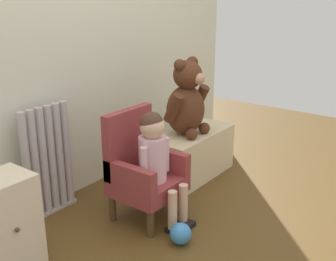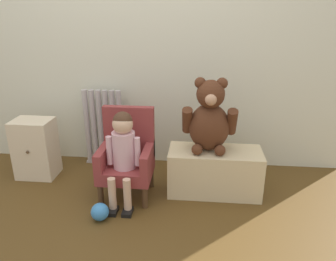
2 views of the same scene
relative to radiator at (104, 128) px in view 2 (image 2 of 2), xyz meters
The scene contains 9 objects.
ground_plane 1.06m from the radiator, 73.66° to the right, with size 6.00×6.00×0.00m, color #533A18.
back_wall 0.90m from the radiator, 24.08° to the left, with size 3.80×0.05×2.40m, color silver.
radiator is the anchor object (origin of this frame).
small_dresser 0.61m from the radiator, 150.57° to the right, with size 0.33×0.27×0.51m.
child_armchair 0.60m from the radiator, 56.71° to the right, with size 0.40×0.37×0.69m.
child_figure 0.70m from the radiator, 61.75° to the right, with size 0.25×0.35×0.70m.
low_bench 1.11m from the radiator, 22.66° to the right, with size 0.72×0.32×0.36m, color beige.
large_teddy_bear 1.06m from the radiator, 22.86° to the right, with size 0.41×0.29×0.57m.
toy_ball 0.95m from the radiator, 76.84° to the right, with size 0.13×0.13×0.13m, color #3A83CA.
Camera 2 is at (0.59, -1.80, 1.40)m, focal length 35.00 mm.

